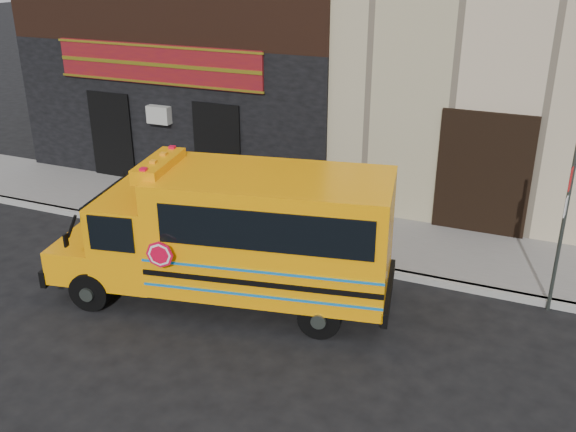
% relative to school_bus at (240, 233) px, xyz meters
% --- Properties ---
extents(ground, '(120.00, 120.00, 0.00)m').
position_rel_school_bus_xyz_m(ground, '(-0.03, -0.39, -1.51)').
color(ground, black).
rests_on(ground, ground).
extents(curb, '(40.00, 0.20, 0.15)m').
position_rel_school_bus_xyz_m(curb, '(-0.03, 2.21, -1.43)').
color(curb, '#989792').
rests_on(curb, ground).
extents(sidewalk, '(40.00, 3.00, 0.15)m').
position_rel_school_bus_xyz_m(sidewalk, '(-0.03, 3.71, -1.43)').
color(sidewalk, slate).
rests_on(sidewalk, ground).
extents(school_bus, '(7.18, 3.38, 2.92)m').
position_rel_school_bus_xyz_m(school_bus, '(0.00, 0.00, 0.00)').
color(school_bus, black).
rests_on(school_bus, ground).
extents(sign_pole, '(0.08, 0.30, 3.45)m').
position_rel_school_bus_xyz_m(sign_pole, '(5.79, 2.04, 0.38)').
color(sign_pole, '#444C46').
rests_on(sign_pole, ground).
extents(bicycle, '(1.81, 1.17, 1.06)m').
position_rel_school_bus_xyz_m(bicycle, '(-1.23, 0.61, -0.98)').
color(bicycle, black).
rests_on(bicycle, ground).
extents(cyclist, '(0.77, 0.87, 2.01)m').
position_rel_school_bus_xyz_m(cyclist, '(-1.27, 0.69, -0.51)').
color(cyclist, '#111833').
rests_on(cyclist, ground).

